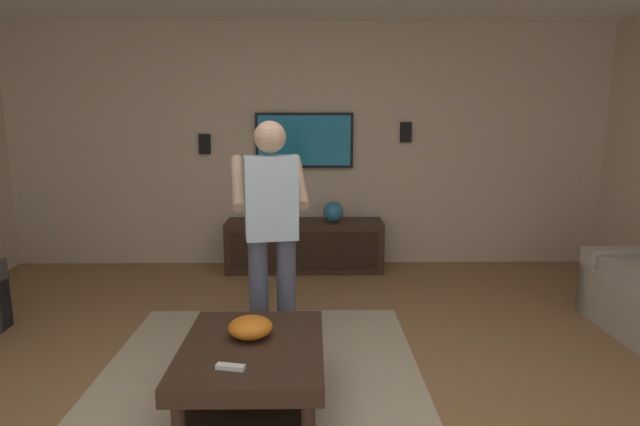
# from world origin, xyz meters

# --- Properties ---
(ground_plane) EXTENTS (7.99, 7.99, 0.00)m
(ground_plane) POSITION_xyz_m (0.00, 0.00, 0.00)
(ground_plane) COLOR olive
(wall_back_tv) EXTENTS (0.10, 6.86, 2.67)m
(wall_back_tv) POSITION_xyz_m (3.06, 0.00, 1.33)
(wall_back_tv) COLOR #C6B299
(wall_back_tv) RESTS_ON ground
(area_rug) EXTENTS (2.61, 2.10, 0.01)m
(area_rug) POSITION_xyz_m (0.17, 0.30, 0.01)
(area_rug) COLOR tan
(area_rug) RESTS_ON ground
(coffee_table) EXTENTS (1.00, 0.80, 0.40)m
(coffee_table) POSITION_xyz_m (-0.03, 0.30, 0.30)
(coffee_table) COLOR #332116
(coffee_table) RESTS_ON ground
(media_console) EXTENTS (0.45, 1.70, 0.55)m
(media_console) POSITION_xyz_m (2.73, 0.05, 0.28)
(media_console) COLOR #332116
(media_console) RESTS_ON ground
(tv) EXTENTS (0.05, 1.07, 0.60)m
(tv) POSITION_xyz_m (2.97, 0.05, 1.41)
(tv) COLOR black
(person_standing) EXTENTS (0.60, 0.60, 1.64)m
(person_standing) POSITION_xyz_m (0.80, 0.25, 0.93)
(person_standing) COLOR #4C5166
(person_standing) RESTS_ON ground
(bowl) EXTENTS (0.26, 0.26, 0.12)m
(bowl) POSITION_xyz_m (0.07, 0.32, 0.46)
(bowl) COLOR orange
(bowl) RESTS_ON coffee_table
(remote_white) EXTENTS (0.07, 0.16, 0.02)m
(remote_white) POSITION_xyz_m (-0.32, 0.37, 0.41)
(remote_white) COLOR white
(remote_white) RESTS_ON coffee_table
(vase_round) EXTENTS (0.22, 0.22, 0.22)m
(vase_round) POSITION_xyz_m (2.68, -0.27, 0.66)
(vase_round) COLOR teal
(vase_round) RESTS_ON media_console
(wall_speaker_left) EXTENTS (0.06, 0.12, 0.22)m
(wall_speaker_left) POSITION_xyz_m (2.98, -1.08, 1.50)
(wall_speaker_left) COLOR black
(wall_speaker_right) EXTENTS (0.06, 0.12, 0.22)m
(wall_speaker_right) POSITION_xyz_m (2.98, 1.15, 1.37)
(wall_speaker_right) COLOR black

